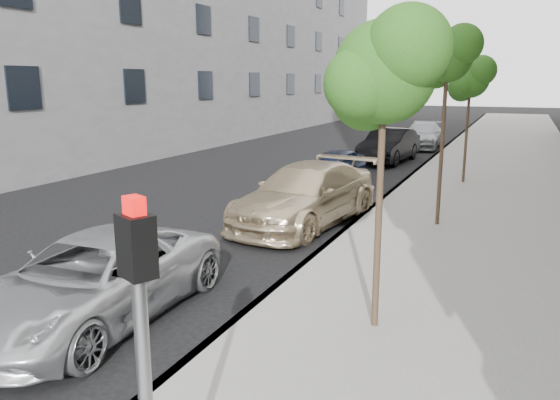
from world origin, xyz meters
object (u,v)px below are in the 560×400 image
Objects in this scene: tree_far at (471,79)px; sedan_blue at (335,167)px; signal_pole at (143,352)px; tree_near at (386,72)px; suv at (306,195)px; tree_mid at (449,58)px; minivan at (94,279)px; sedan_rear at (423,135)px; sedan_black at (389,145)px.

sedan_blue is at bearing -161.32° from tree_far.
signal_pole is 0.78× the size of sedan_blue.
tree_near reaches higher than suv.
tree_near is 12.75m from sedan_blue.
tree_mid is 1.33× the size of sedan_blue.
tree_far reaches higher than suv.
sedan_rear is (0.91, 25.24, 0.03)m from minivan.
tree_far reaches higher than signal_pole.
tree_near is at bearing -72.32° from sedan_black.
suv is (-3.33, -0.89, -3.49)m from tree_mid.
signal_pole is at bearing -76.03° from sedan_black.
sedan_rear is at bearing 88.54° from sedan_blue.
minivan is 1.31× the size of sedan_blue.
minivan is (-4.24, -14.31, -3.11)m from tree_far.
minivan is 19.03m from sedan_black.
signal_pole is 0.60× the size of minivan.
suv is (-3.33, -7.39, -3.00)m from tree_far.
tree_mid is 4.90m from suv.
sedan_rear is (0.51, 6.22, -0.07)m from sedan_black.
tree_mid reaches higher than sedan_rear.
tree_mid is at bearing 22.82° from suv.
sedan_black is (-3.84, 11.21, -3.51)m from tree_mid.
tree_far is 6.78m from sedan_black.
tree_near is 0.84× the size of suv.
suv is 12.11m from sedan_black.
tree_far is 0.92× the size of sedan_rear.
tree_mid is 11.62m from signal_pole.
sedan_blue is 12.49m from sedan_rear.
sedan_black is (-0.51, 12.10, -0.01)m from suv.
tree_near is 0.97× the size of sedan_black.
signal_pole is 0.59× the size of sedan_rear.
tree_mid is 1.04× the size of sedan_black.
tree_far is 1.20× the size of sedan_blue.
minivan is 25.26m from sedan_rear.
minivan is 1.03× the size of sedan_black.
sedan_blue is at bearing 127.81° from signal_pole.
sedan_blue is (-0.21, 12.80, -0.04)m from minivan.
tree_near is at bearing -90.00° from tree_far.
minivan is (-3.79, 3.57, -1.29)m from signal_pole.
sedan_blue is at bearing 111.18° from tree_near.
signal_pole is at bearing -72.55° from sedan_blue.
tree_mid is 9.59m from minivan.
tree_mid is 1.70× the size of signal_pole.
sedan_blue is (-4.45, 11.49, -3.24)m from tree_near.
tree_near is at bearing -83.83° from sedan_rear.
tree_near reaches higher than sedan_rear.
sedan_black reaches higher than sedan_blue.
signal_pole is 0.53× the size of suv.
minivan is at bearing -89.67° from suv.
sedan_rear is (0.00, 18.32, -0.08)m from suv.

